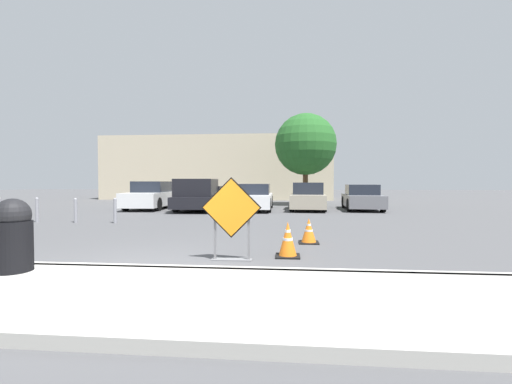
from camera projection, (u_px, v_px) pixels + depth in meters
The scene contains 17 objects.
ground_plane at pixel (233, 214), 15.38m from camera, with size 96.00×96.00×0.00m, color #4C4C4F.
sidewalk_strip at pixel (90, 295), 4.21m from camera, with size 25.35×2.44×0.14m.
curb_lip at pixel (134, 270), 5.43m from camera, with size 25.35×0.20×0.14m.
road_closed_sign at pixel (231, 215), 6.32m from camera, with size 1.12×0.20×1.55m.
traffic_cone_nearest at pixel (288, 240), 6.67m from camera, with size 0.47×0.47×0.69m.
traffic_cone_second at pixel (309, 231), 8.15m from camera, with size 0.47×0.47×0.60m.
parked_car_nearest at pixel (152, 196), 18.50m from camera, with size 2.01×4.54×1.48m.
pickup_truck at pixel (200, 196), 17.70m from camera, with size 2.25×5.60×1.60m.
parked_car_second at pixel (254, 198), 17.78m from camera, with size 1.91×4.58×1.35m.
parked_car_third at pixel (308, 197), 18.03m from camera, with size 1.99×4.52×1.42m.
parked_car_fourth at pixel (362, 198), 17.88m from camera, with size 1.99×4.13×1.32m.
trash_bin at pixel (13, 235), 5.05m from camera, with size 0.52×0.52×1.08m.
bollard_nearest at pixel (115, 210), 12.09m from camera, with size 0.12×0.12×0.90m.
bollard_second at pixel (76, 210), 12.22m from camera, with size 0.12×0.12×0.89m.
bollard_third at pixel (37, 209), 12.36m from camera, with size 0.12×0.12×0.90m.
building_facade_backdrop at pixel (219, 168), 29.52m from camera, with size 18.96×5.00×5.23m.
street_tree_behind_lot at pixel (306, 145), 21.24m from camera, with size 3.82×3.82×5.70m.
Camera 1 is at (2.43, -5.19, 1.47)m, focal length 24.00 mm.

